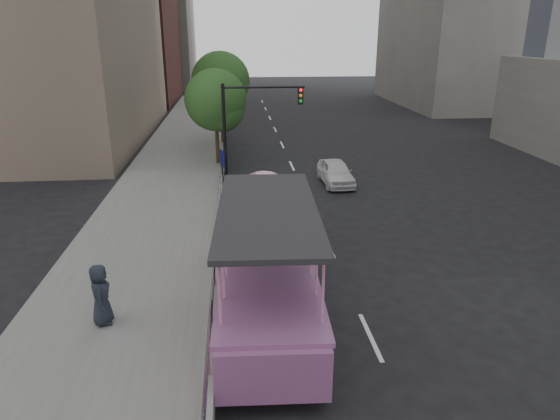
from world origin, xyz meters
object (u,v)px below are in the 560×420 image
(traffic_signal, at_px, (247,117))
(car, at_px, (336,172))
(duck_boat, at_px, (267,259))
(street_tree_near, at_px, (217,103))
(parking_sign, at_px, (223,169))
(pedestrian_far, at_px, (101,294))
(street_tree_far, at_px, (222,84))

(traffic_signal, bearing_deg, car, -6.00)
(duck_boat, height_order, street_tree_near, street_tree_near)
(car, bearing_deg, parking_sign, -161.17)
(street_tree_near, bearing_deg, pedestrian_far, -99.03)
(parking_sign, distance_m, street_tree_near, 6.55)
(street_tree_far, bearing_deg, car, -58.95)
(car, distance_m, pedestrian_far, 15.86)
(duck_boat, xyz_separation_m, parking_sign, (-1.44, 9.33, 0.33))
(parking_sign, bearing_deg, duck_boat, -81.23)
(car, relative_size, traffic_signal, 0.72)
(street_tree_near, bearing_deg, parking_sign, -87.16)
(street_tree_near, xyz_separation_m, street_tree_far, (0.20, 6.00, 0.49))
(duck_boat, xyz_separation_m, traffic_signal, (-0.15, 12.05, 2.27))
(street_tree_near, height_order, street_tree_far, street_tree_far)
(car, height_order, traffic_signal, traffic_signal)
(pedestrian_far, bearing_deg, duck_boat, -79.15)
(parking_sign, bearing_deg, traffic_signal, 64.51)
(parking_sign, distance_m, street_tree_far, 12.45)
(pedestrian_far, height_order, parking_sign, parking_sign)
(car, bearing_deg, pedestrian_far, -126.05)
(car, height_order, parking_sign, parking_sign)
(street_tree_far, bearing_deg, pedestrian_far, -97.20)
(car, distance_m, traffic_signal, 5.41)
(pedestrian_far, distance_m, street_tree_far, 23.45)
(pedestrian_far, height_order, street_tree_near, street_tree_near)
(pedestrian_far, relative_size, parking_sign, 0.69)
(parking_sign, bearing_deg, car, 20.85)
(car, relative_size, pedestrian_far, 2.22)
(parking_sign, height_order, street_tree_near, street_tree_near)
(duck_boat, distance_m, street_tree_far, 21.75)
(duck_boat, bearing_deg, street_tree_near, 96.43)
(traffic_signal, bearing_deg, street_tree_near, 114.98)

